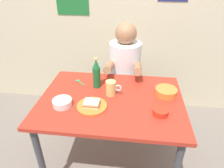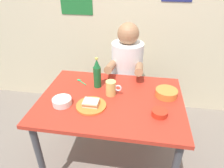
% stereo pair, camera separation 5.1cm
% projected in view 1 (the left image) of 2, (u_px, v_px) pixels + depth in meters
% --- Properties ---
extents(ground_plane, '(6.00, 6.00, 0.00)m').
position_uv_depth(ground_plane, '(111.00, 162.00, 1.93)').
color(ground_plane, slate).
extents(wall_back, '(4.40, 0.09, 2.60)m').
position_uv_depth(wall_back, '(123.00, 0.00, 2.16)').
color(wall_back, beige).
rests_on(wall_back, ground).
extents(dining_table, '(1.10, 0.80, 0.74)m').
position_uv_depth(dining_table, '(111.00, 108.00, 1.60)').
color(dining_table, '#B72D1E').
rests_on(dining_table, ground).
extents(stool, '(0.34, 0.34, 0.45)m').
position_uv_depth(stool, '(124.00, 96.00, 2.29)').
color(stool, '#4C4C51').
rests_on(stool, ground).
extents(person_seated, '(0.33, 0.56, 0.72)m').
position_uv_depth(person_seated, '(125.00, 63.00, 2.06)').
color(person_seated, white).
rests_on(person_seated, stool).
extents(plate_orange, '(0.22, 0.22, 0.01)m').
position_uv_depth(plate_orange, '(92.00, 106.00, 1.46)').
color(plate_orange, orange).
rests_on(plate_orange, dining_table).
extents(sandwich, '(0.11, 0.09, 0.04)m').
position_uv_depth(sandwich, '(92.00, 103.00, 1.45)').
color(sandwich, beige).
rests_on(sandwich, plate_orange).
extents(beer_mug, '(0.13, 0.08, 0.12)m').
position_uv_depth(beer_mug, '(111.00, 88.00, 1.57)').
color(beer_mug, '#D1BC66').
rests_on(beer_mug, dining_table).
extents(beer_bottle, '(0.06, 0.06, 0.26)m').
position_uv_depth(beer_bottle, '(96.00, 74.00, 1.64)').
color(beer_bottle, '#19602D').
rests_on(beer_bottle, dining_table).
extents(soup_bowl_orange, '(0.17, 0.17, 0.05)m').
position_uv_depth(soup_bowl_orange, '(166.00, 91.00, 1.58)').
color(soup_bowl_orange, orange).
rests_on(soup_bowl_orange, dining_table).
extents(rice_bowl_white, '(0.14, 0.14, 0.05)m').
position_uv_depth(rice_bowl_white, '(62.00, 102.00, 1.46)').
color(rice_bowl_white, silver).
rests_on(rice_bowl_white, dining_table).
extents(sauce_bowl_chili, '(0.11, 0.11, 0.04)m').
position_uv_depth(sauce_bowl_chili, '(161.00, 111.00, 1.38)').
color(sauce_bowl_chili, red).
rests_on(sauce_bowl_chili, dining_table).
extents(spoon, '(0.10, 0.09, 0.01)m').
position_uv_depth(spoon, '(79.00, 82.00, 1.77)').
color(spoon, '#26A559').
rests_on(spoon, dining_table).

